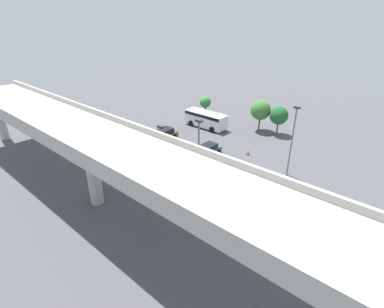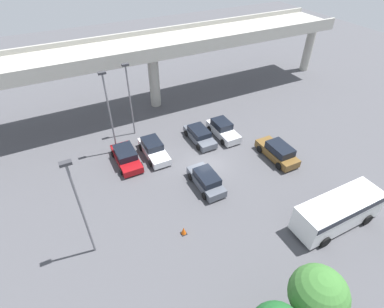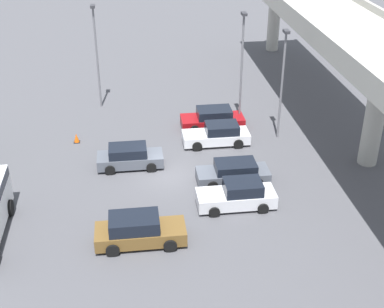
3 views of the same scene
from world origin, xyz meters
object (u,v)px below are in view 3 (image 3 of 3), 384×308
at_px(parked_car_4, 238,195).
at_px(parked_car_3, 234,172).
at_px(lamp_post_by_overpass, 242,62).
at_px(lamp_post_mid_lot, 283,77).
at_px(traffic_cone, 76,138).
at_px(parked_car_1, 218,135).
at_px(parked_car_5, 139,230).
at_px(lamp_post_near_aisle, 96,50).
at_px(parked_car_0, 213,118).
at_px(parked_car_2, 129,157).

bearing_deg(parked_car_4, parked_car_3, -96.20).
bearing_deg(lamp_post_by_overpass, lamp_post_mid_lot, 41.05).
height_order(lamp_post_by_overpass, traffic_cone, lamp_post_by_overpass).
relative_size(parked_car_1, parked_car_3, 1.04).
height_order(parked_car_5, lamp_post_near_aisle, lamp_post_near_aisle).
relative_size(parked_car_4, lamp_post_mid_lot, 0.57).
relative_size(parked_car_3, traffic_cone, 6.57).
height_order(parked_car_4, parked_car_5, parked_car_5).
xyz_separation_m(parked_car_5, lamp_post_near_aisle, (-18.73, -2.40, 4.09)).
distance_m(parked_car_0, parked_car_5, 15.00).
height_order(lamp_post_near_aisle, lamp_post_by_overpass, lamp_post_by_overpass).
height_order(parked_car_2, traffic_cone, parked_car_2).
height_order(parked_car_2, parked_car_5, parked_car_5).
bearing_deg(parked_car_3, lamp_post_mid_lot, -127.62).
height_order(parked_car_4, lamp_post_near_aisle, lamp_post_near_aisle).
xyz_separation_m(lamp_post_by_overpass, traffic_cone, (1.70, -12.42, -4.69)).
bearing_deg(parked_car_5, parked_car_0, 65.46).
height_order(lamp_post_mid_lot, lamp_post_by_overpass, lamp_post_by_overpass).
xyz_separation_m(parked_car_0, lamp_post_mid_lot, (2.32, 4.50, 4.00)).
relative_size(parked_car_0, traffic_cone, 6.87).
bearing_deg(parked_car_4, lamp_post_mid_lot, -119.24).
height_order(parked_car_3, lamp_post_by_overpass, lamp_post_by_overpass).
height_order(parked_car_5, lamp_post_mid_lot, lamp_post_mid_lot).
bearing_deg(lamp_post_near_aisle, parked_car_2, 11.49).
height_order(parked_car_1, lamp_post_by_overpass, lamp_post_by_overpass).
bearing_deg(lamp_post_by_overpass, parked_car_0, -79.96).
xyz_separation_m(parked_car_1, parked_car_2, (2.55, -6.38, 0.01)).
relative_size(parked_car_3, lamp_post_by_overpass, 0.53).
height_order(lamp_post_mid_lot, traffic_cone, lamp_post_mid_lot).
bearing_deg(parked_car_1, traffic_cone, -8.45).
bearing_deg(parked_car_0, parked_car_4, 88.42).
distance_m(parked_car_0, lamp_post_mid_lot, 6.45).
bearing_deg(lamp_post_near_aisle, lamp_post_mid_lot, 60.58).
distance_m(parked_car_0, parked_car_4, 10.90).
relative_size(parked_car_2, lamp_post_near_aisle, 0.52).
distance_m(parked_car_2, lamp_post_by_overpass, 11.24).
bearing_deg(parked_car_2, parked_car_4, -41.67).
distance_m(lamp_post_mid_lot, traffic_cone, 15.44).
relative_size(parked_car_1, traffic_cone, 6.84).
bearing_deg(lamp_post_mid_lot, traffic_cone, -93.90).
bearing_deg(parked_car_1, lamp_post_mid_lot, -173.82).
bearing_deg(parked_car_3, traffic_cone, -33.71).
relative_size(parked_car_1, lamp_post_by_overpass, 0.55).
height_order(parked_car_1, parked_car_4, parked_car_4).
bearing_deg(lamp_post_by_overpass, parked_car_2, -56.40).
bearing_deg(parked_car_3, parked_car_1, -88.69).
distance_m(parked_car_3, parked_car_4, 2.75).
bearing_deg(lamp_post_mid_lot, parked_car_0, -117.31).
relative_size(parked_car_4, lamp_post_near_aisle, 0.55).
xyz_separation_m(parked_car_1, lamp_post_mid_lot, (-0.50, 4.63, 3.99)).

